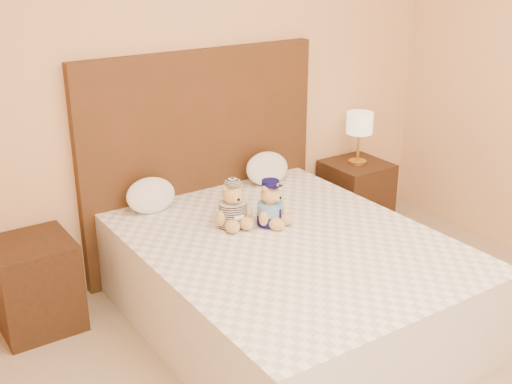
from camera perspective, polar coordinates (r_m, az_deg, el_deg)
room_walls at (r=2.80m, az=12.81°, el=13.78°), size 4.04×4.52×2.72m
bed at (r=3.83m, az=2.87°, el=-7.98°), size 1.60×2.00×0.55m
headboard at (r=4.42m, az=-4.84°, el=2.84°), size 1.75×0.08×1.50m
nightstand_left at (r=4.01m, az=-18.99°, el=-7.77°), size 0.45×0.45×0.55m
nightstand_right at (r=5.11m, az=8.81°, el=-0.35°), size 0.45×0.45×0.55m
lamp at (r=4.93m, az=9.19°, el=5.85°), size 0.20×0.20×0.40m
teddy_police at (r=3.84m, az=1.28°, el=-0.97°), size 0.30×0.30×0.28m
teddy_prisoner at (r=3.82m, az=-2.07°, el=-1.09°), size 0.27×0.26×0.28m
pillow_left at (r=4.10m, az=-9.34°, el=-0.15°), size 0.33×0.21×0.23m
pillow_right at (r=4.51m, az=1.00°, el=2.24°), size 0.34×0.22×0.24m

